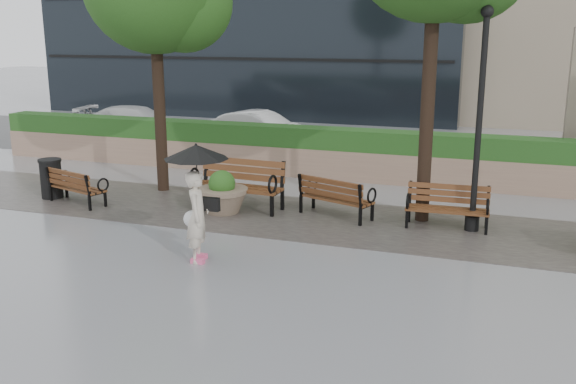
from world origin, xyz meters
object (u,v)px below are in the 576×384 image
(planter_left, at_px, (222,196))
(car_right, at_px, (260,130))
(car_left, at_px, (138,124))
(pedestrian, at_px, (197,191))
(bench_3, at_px, (447,216))
(trash_bin, at_px, (51,180))
(bench_0, at_px, (77,194))
(lamppost, at_px, (478,135))
(bench_2, at_px, (336,205))
(bench_1, at_px, (238,195))

(planter_left, distance_m, car_right, 8.10)
(car_left, bearing_deg, planter_left, -147.47)
(pedestrian, bearing_deg, car_right, 0.30)
(bench_3, bearing_deg, trash_bin, -178.82)
(bench_0, xyz_separation_m, car_left, (-3.49, 8.12, 0.38))
(bench_3, xyz_separation_m, lamppost, (0.49, 0.02, 1.67))
(bench_0, distance_m, pedestrian, 5.09)
(bench_2, height_order, planter_left, planter_left)
(lamppost, distance_m, pedestrian, 5.56)
(car_left, bearing_deg, lamppost, -130.12)
(pedestrian, bearing_deg, bench_3, -65.39)
(lamppost, bearing_deg, car_right, 135.87)
(bench_0, relative_size, bench_1, 0.78)
(lamppost, bearing_deg, bench_3, -177.19)
(car_right, distance_m, pedestrian, 11.13)
(car_left, distance_m, pedestrian, 13.16)
(car_left, bearing_deg, trash_bin, -171.69)
(bench_3, bearing_deg, pedestrian, -142.14)
(bench_2, bearing_deg, planter_left, 31.44)
(car_right, bearing_deg, lamppost, -121.92)
(bench_2, bearing_deg, car_left, -17.42)
(bench_3, distance_m, trash_bin, 9.21)
(bench_3, relative_size, car_left, 0.39)
(lamppost, bearing_deg, bench_2, 179.72)
(bench_3, bearing_deg, car_left, 145.61)
(car_left, distance_m, car_right, 4.72)
(bench_2, relative_size, lamppost, 0.40)
(bench_1, height_order, bench_2, bench_1)
(bench_0, relative_size, car_right, 0.43)
(car_right, bearing_deg, planter_left, -151.70)
(bench_0, relative_size, car_left, 0.38)
(bench_3, distance_m, planter_left, 4.80)
(trash_bin, relative_size, car_left, 0.21)
(trash_bin, height_order, pedestrian, pedestrian)
(bench_2, bearing_deg, bench_1, 22.05)
(bench_2, bearing_deg, car_right, -37.41)
(bench_2, height_order, car_left, car_left)
(planter_left, bearing_deg, bench_2, 11.61)
(car_right, bearing_deg, bench_1, -149.50)
(bench_0, xyz_separation_m, lamppost, (8.74, 0.95, 1.69))
(bench_0, height_order, bench_1, bench_1)
(bench_1, height_order, car_left, car_left)
(bench_1, xyz_separation_m, lamppost, (5.08, 0.07, 1.61))
(bench_1, bearing_deg, bench_3, 4.03)
(bench_3, bearing_deg, car_right, 130.91)
(trash_bin, height_order, lamppost, lamppost)
(bench_1, distance_m, bench_2, 2.25)
(bench_2, bearing_deg, lamppost, -160.45)
(car_left, height_order, car_right, car_left)
(planter_left, bearing_deg, pedestrian, -72.51)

